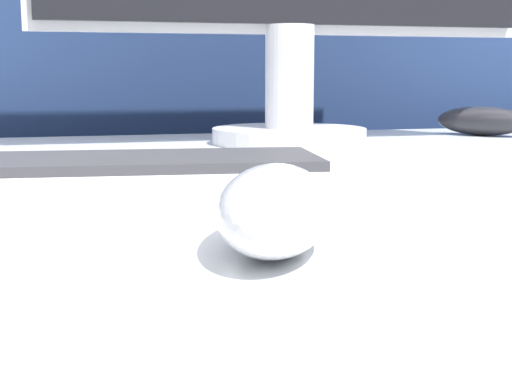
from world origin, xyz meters
name	(u,v)px	position (x,y,z in m)	size (l,w,h in m)	color
partition_panel	(175,204)	(0.00, 0.63, 0.61)	(5.00, 0.03, 1.21)	navy
computer_mouse_near	(274,208)	(-0.06, -0.22, 0.76)	(0.10, 0.14, 0.04)	silver
keyboard	(59,173)	(-0.18, 0.02, 0.75)	(0.45, 0.17, 0.02)	white
computer_mouse_far	(482,121)	(0.41, 0.36, 0.76)	(0.12, 0.14, 0.04)	#232328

